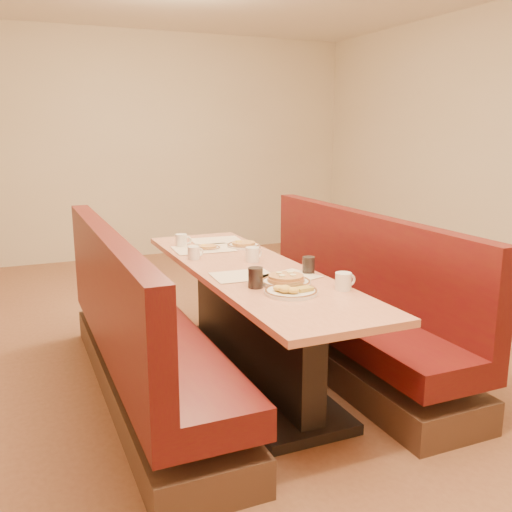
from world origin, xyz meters
name	(u,v)px	position (x,y,z in m)	size (l,w,h in m)	color
ground	(250,376)	(0.00, 0.00, 0.00)	(8.00, 8.00, 0.00)	#9E6647
room_envelope	(249,76)	(0.00, 0.00, 1.93)	(6.04, 8.04, 2.82)	beige
diner_table	(250,323)	(0.00, 0.00, 0.37)	(0.70, 2.50, 0.75)	black
booth_left	(139,341)	(-0.73, 0.00, 0.36)	(0.55, 2.50, 1.05)	#4C3326
booth_right	(345,311)	(0.73, 0.00, 0.36)	(0.55, 2.50, 1.05)	#4C3326
placemat_near_left	(243,276)	(-0.12, -0.18, 0.75)	(0.36, 0.27, 0.00)	beige
placemat_near_right	(287,277)	(0.11, -0.32, 0.75)	(0.36, 0.27, 0.00)	beige
placemat_far_left	(203,249)	(-0.09, 0.67, 0.75)	(0.43, 0.32, 0.00)	beige
placemat_far_right	(217,240)	(0.11, 0.93, 0.75)	(0.39, 0.29, 0.00)	beige
pancake_plate	(286,280)	(0.04, -0.44, 0.77)	(0.29, 0.29, 0.06)	white
eggs_plate	(291,291)	(-0.02, -0.63, 0.77)	(0.29, 0.29, 0.06)	white
extra_plate_mid	(243,245)	(0.21, 0.63, 0.77)	(0.25, 0.25, 0.05)	white
extra_plate_far	(207,248)	(-0.06, 0.65, 0.76)	(0.19, 0.19, 0.04)	white
coffee_mug_a	(344,281)	(0.28, -0.67, 0.80)	(0.13, 0.09, 0.10)	white
coffee_mug_b	(194,253)	(-0.25, 0.39, 0.80)	(0.12, 0.08, 0.09)	white
coffee_mug_c	(253,254)	(0.09, 0.16, 0.80)	(0.13, 0.09, 0.10)	white
coffee_mug_d	(182,240)	(-0.21, 0.83, 0.80)	(0.12, 0.09, 0.09)	white
soda_tumbler_near	(255,278)	(-0.15, -0.44, 0.81)	(0.09, 0.09, 0.12)	black
soda_tumbler_mid	(309,265)	(0.28, -0.27, 0.80)	(0.08, 0.08, 0.11)	black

